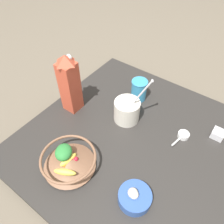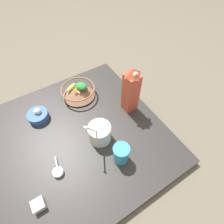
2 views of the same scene
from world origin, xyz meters
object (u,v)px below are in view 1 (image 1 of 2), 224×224
at_px(milk_carton, 69,84).
at_px(yogurt_tub, 127,110).
at_px(garlic_bowl, 135,197).
at_px(fruit_bowl, 69,161).
at_px(spice_jar, 218,134).
at_px(drinking_cup, 139,89).

relative_size(milk_carton, yogurt_tub, 1.23).
bearing_deg(garlic_bowl, yogurt_tub, -52.26).
bearing_deg(garlic_bowl, fruit_bowl, 7.65).
bearing_deg(spice_jar, milk_carton, 20.60).
bearing_deg(yogurt_tub, garlic_bowl, 127.74).
distance_m(spice_jar, garlic_bowl, 0.47).
bearing_deg(garlic_bowl, milk_carton, -23.51).
bearing_deg(spice_jar, fruit_bowl, 49.32).
bearing_deg(drinking_cup, fruit_bowl, 88.88).
height_order(yogurt_tub, spice_jar, yogurt_tub).
distance_m(drinking_cup, garlic_bowl, 0.53).
distance_m(fruit_bowl, garlic_bowl, 0.28).
bearing_deg(milk_carton, spice_jar, -159.40).
relative_size(fruit_bowl, drinking_cup, 1.93).
xyz_separation_m(milk_carton, drinking_cup, (-0.22, -0.24, -0.09)).
distance_m(milk_carton, yogurt_tub, 0.28).
relative_size(yogurt_tub, drinking_cup, 2.17).
bearing_deg(yogurt_tub, spice_jar, -158.93).
distance_m(milk_carton, garlic_bowl, 0.55).
relative_size(milk_carton, drinking_cup, 2.67).
distance_m(yogurt_tub, spice_jar, 0.41).
xyz_separation_m(fruit_bowl, milk_carton, (0.21, -0.25, 0.11)).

